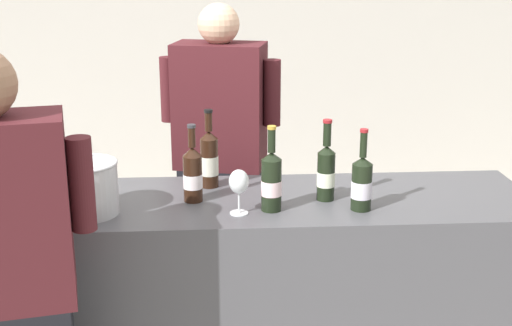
% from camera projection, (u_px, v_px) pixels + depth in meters
% --- Properties ---
extents(wall_back, '(8.00, 0.10, 2.80)m').
position_uv_depth(wall_back, '(227.00, 26.00, 5.10)').
color(wall_back, beige).
rests_on(wall_back, ground_plane).
extents(counter, '(2.32, 0.61, 0.99)m').
position_uv_depth(counter, '(245.00, 310.00, 2.89)').
color(counter, '#4C4C51').
rests_on(counter, ground_plane).
extents(wine_bottle_0, '(0.08, 0.08, 0.31)m').
position_uv_depth(wine_bottle_0, '(193.00, 174.00, 2.69)').
color(wine_bottle_0, black).
rests_on(wine_bottle_0, counter).
extents(wine_bottle_1, '(0.08, 0.08, 0.33)m').
position_uv_depth(wine_bottle_1, '(271.00, 181.00, 2.59)').
color(wine_bottle_1, black).
rests_on(wine_bottle_1, counter).
extents(wine_bottle_2, '(0.08, 0.08, 0.33)m').
position_uv_depth(wine_bottle_2, '(209.00, 159.00, 2.86)').
color(wine_bottle_2, black).
rests_on(wine_bottle_2, counter).
extents(wine_bottle_3, '(0.08, 0.08, 0.33)m').
position_uv_depth(wine_bottle_3, '(16.00, 172.00, 2.71)').
color(wine_bottle_3, black).
rests_on(wine_bottle_3, counter).
extents(wine_bottle_4, '(0.07, 0.07, 0.33)m').
position_uv_depth(wine_bottle_4, '(326.00, 171.00, 2.70)').
color(wine_bottle_4, black).
rests_on(wine_bottle_4, counter).
extents(wine_bottle_5, '(0.08, 0.08, 0.32)m').
position_uv_depth(wine_bottle_5, '(362.00, 183.00, 2.60)').
color(wine_bottle_5, black).
rests_on(wine_bottle_5, counter).
extents(wine_glass, '(0.08, 0.08, 0.17)m').
position_uv_depth(wine_glass, '(239.00, 183.00, 2.56)').
color(wine_glass, silver).
rests_on(wine_glass, counter).
extents(ice_bucket, '(0.24, 0.24, 0.20)m').
position_uv_depth(ice_bucket, '(87.00, 188.00, 2.56)').
color(ice_bucket, silver).
rests_on(ice_bucket, counter).
extents(person_server, '(0.56, 0.33, 1.71)m').
position_uv_depth(person_server, '(221.00, 186.00, 3.37)').
color(person_server, black).
rests_on(person_server, ground_plane).
extents(person_guest, '(0.60, 0.32, 1.67)m').
position_uv_depth(person_guest, '(6.00, 314.00, 2.21)').
color(person_guest, black).
rests_on(person_guest, ground_plane).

